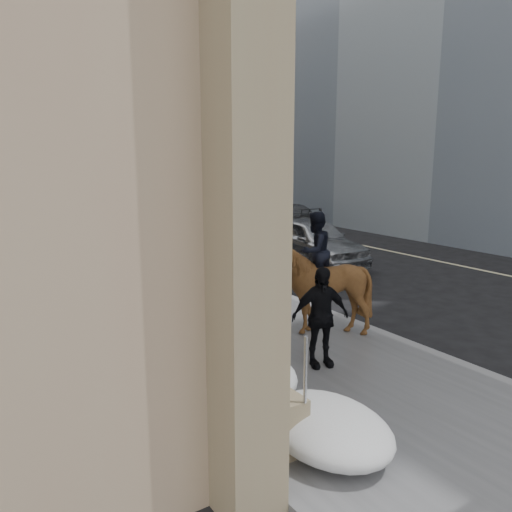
# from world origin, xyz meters

# --- Properties ---
(ground) EXTENTS (140.00, 140.00, 0.00)m
(ground) POSITION_xyz_m (0.00, 0.00, 0.00)
(ground) COLOR black
(ground) RESTS_ON ground
(sidewalk) EXTENTS (5.00, 80.00, 0.12)m
(sidewalk) POSITION_xyz_m (0.00, 10.00, 0.06)
(sidewalk) COLOR #4E4E50
(sidewalk) RESTS_ON ground
(curb) EXTENTS (0.24, 80.00, 0.12)m
(curb) POSITION_xyz_m (2.62, 10.00, 0.06)
(curb) COLOR slate
(curb) RESTS_ON ground
(lane_line) EXTENTS (0.15, 70.00, 0.01)m
(lane_line) POSITION_xyz_m (10.50, 10.00, 0.01)
(lane_line) COLOR #BFB78C
(lane_line) RESTS_ON ground
(far_podium) EXTENTS (2.00, 80.00, 4.00)m
(far_podium) POSITION_xyz_m (15.50, 10.00, 2.00)
(far_podium) COLOR #806E52
(far_podium) RESTS_ON ground
(bg_building_mid) EXTENTS (30.00, 12.00, 28.00)m
(bg_building_mid) POSITION_xyz_m (4.00, 60.00, 14.00)
(bg_building_mid) COLOR slate
(bg_building_mid) RESTS_ON ground
(streetlight_mid) EXTENTS (1.71, 0.24, 8.00)m
(streetlight_mid) POSITION_xyz_m (2.74, 14.00, 4.58)
(streetlight_mid) COLOR #2D2D30
(streetlight_mid) RESTS_ON ground
(streetlight_far) EXTENTS (1.71, 0.24, 8.00)m
(streetlight_far) POSITION_xyz_m (2.74, 34.00, 4.58)
(streetlight_far) COLOR #2D2D30
(streetlight_far) RESTS_ON ground
(traffic_signal) EXTENTS (4.10, 0.22, 6.00)m
(traffic_signal) POSITION_xyz_m (2.07, 22.00, 4.00)
(traffic_signal) COLOR #2D2D30
(traffic_signal) RESTS_ON ground
(snow_bank) EXTENTS (1.70, 18.10, 0.76)m
(snow_bank) POSITION_xyz_m (-1.42, 8.11, 0.47)
(snow_bank) COLOR silver
(snow_bank) RESTS_ON sidewalk
(mounted_horse_left) EXTENTS (1.06, 2.23, 2.60)m
(mounted_horse_left) POSITION_xyz_m (-0.88, 1.51, 1.13)
(mounted_horse_left) COLOR #503618
(mounted_horse_left) RESTS_ON sidewalk
(mounted_horse_right) EXTENTS (2.04, 2.19, 2.69)m
(mounted_horse_right) POSITION_xyz_m (1.36, 1.52, 1.26)
(mounted_horse_right) COLOR #492D14
(mounted_horse_right) RESTS_ON sidewalk
(pedestrian) EXTENTS (1.20, 0.78, 1.90)m
(pedestrian) POSITION_xyz_m (0.28, 0.14, 1.07)
(pedestrian) COLOR black
(pedestrian) RESTS_ON sidewalk
(car_silver) EXTENTS (2.45, 5.21, 1.72)m
(car_silver) POSITION_xyz_m (6.21, 7.52, 0.86)
(car_silver) COLOR #9B9EA3
(car_silver) RESTS_ON ground
(car_grey) EXTENTS (3.00, 5.08, 1.38)m
(car_grey) POSITION_xyz_m (10.79, 15.09, 0.69)
(car_grey) COLOR #575A5E
(car_grey) RESTS_ON ground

